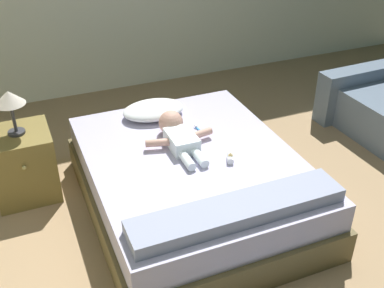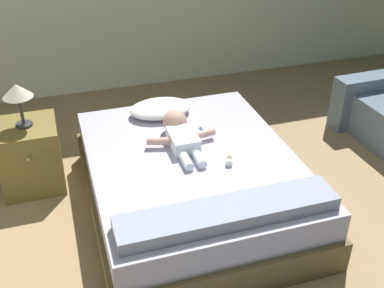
% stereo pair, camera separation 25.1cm
% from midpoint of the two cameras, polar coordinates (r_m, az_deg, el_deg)
% --- Properties ---
extents(ground_plane, '(8.00, 8.00, 0.00)m').
position_cam_midpoint_polar(ground_plane, '(3.19, 3.91, -13.87)').
color(ground_plane, '#A1805A').
extents(bed, '(1.49, 1.88, 0.45)m').
position_cam_midpoint_polar(bed, '(3.47, -2.08, -4.68)').
color(bed, brown).
rests_on(bed, ground_plane).
extents(pillow, '(0.51, 0.35, 0.11)m').
position_cam_midpoint_polar(pillow, '(3.86, -6.58, 4.11)').
color(pillow, white).
rests_on(pillow, bed).
extents(baby, '(0.53, 0.63, 0.19)m').
position_cam_midpoint_polar(baby, '(3.47, -3.82, 1.15)').
color(baby, white).
rests_on(baby, bed).
extents(toothbrush, '(0.04, 0.15, 0.02)m').
position_cam_midpoint_polar(toothbrush, '(3.64, -1.05, 1.66)').
color(toothbrush, '#358DE4').
rests_on(toothbrush, bed).
extents(nightstand, '(0.46, 0.49, 0.54)m').
position_cam_midpoint_polar(nightstand, '(3.84, -21.57, -2.31)').
color(nightstand, olive).
rests_on(nightstand, ground_plane).
extents(lamp, '(0.22, 0.22, 0.34)m').
position_cam_midpoint_polar(lamp, '(3.59, -23.23, 4.88)').
color(lamp, '#333338').
rests_on(lamp, nightstand).
extents(blanket, '(1.34, 0.26, 0.09)m').
position_cam_midpoint_polar(blanket, '(2.79, 3.06, -8.14)').
color(blanket, '#9198B2').
rests_on(blanket, bed).
extents(baby_bottle, '(0.09, 0.11, 0.07)m').
position_cam_midpoint_polar(baby_bottle, '(3.27, 2.49, -1.73)').
color(baby_bottle, white).
rests_on(baby_bottle, bed).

